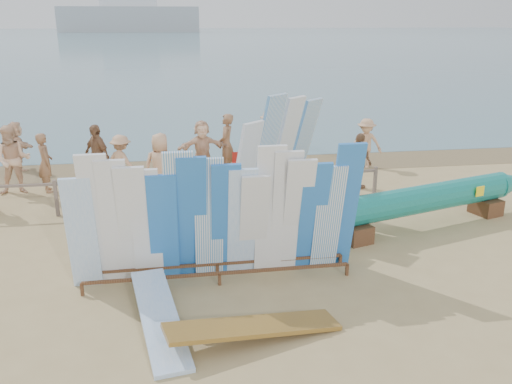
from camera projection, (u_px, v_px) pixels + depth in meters
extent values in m
plane|color=tan|center=(135.00, 263.00, 10.59)|extent=(160.00, 160.00, 0.00)
cube|color=slate|center=(167.00, 38.00, 131.01)|extent=(320.00, 240.00, 0.02)
cube|color=olive|center=(148.00, 167.00, 17.37)|extent=(40.00, 2.60, 0.01)
cube|color=#999EA3|center=(130.00, 19.00, 176.98)|extent=(45.00, 8.00, 8.00)
cube|color=#78655A|center=(140.00, 181.00, 13.17)|extent=(12.00, 0.06, 0.06)
cube|color=#78655A|center=(56.00, 198.00, 12.99)|extent=(0.08, 0.08, 0.90)
cube|color=#78655A|center=(141.00, 194.00, 13.28)|extent=(0.08, 0.08, 0.90)
cube|color=#78655A|center=(222.00, 191.00, 13.56)|extent=(0.08, 0.08, 0.90)
cube|color=#78655A|center=(300.00, 187.00, 13.85)|extent=(0.08, 0.08, 0.90)
cube|color=#78655A|center=(375.00, 183.00, 14.14)|extent=(0.08, 0.08, 0.90)
cube|color=brown|center=(219.00, 273.00, 9.66)|extent=(4.76, 0.11, 0.05)
cube|color=brown|center=(217.00, 264.00, 10.04)|extent=(4.76, 0.11, 0.05)
cube|color=#98C2F4|center=(82.00, 234.00, 9.23)|extent=(0.51, 0.46, 2.12)
cube|color=white|center=(98.00, 222.00, 9.22)|extent=(0.51, 0.63, 2.52)
cube|color=white|center=(116.00, 224.00, 9.28)|extent=(0.51, 0.65, 2.42)
cube|color=white|center=(134.00, 226.00, 9.34)|extent=(0.51, 0.74, 2.30)
cube|color=white|center=(146.00, 227.00, 9.38)|extent=(0.51, 0.61, 2.23)
cube|color=blue|center=(164.00, 229.00, 9.45)|extent=(0.51, 0.64, 2.13)
cube|color=white|center=(180.00, 217.00, 9.43)|extent=(0.51, 0.80, 2.53)
cube|color=blue|center=(192.00, 219.00, 9.48)|extent=(0.51, 0.79, 2.43)
cube|color=white|center=(209.00, 220.00, 9.53)|extent=(0.51, 0.62, 2.38)
cube|color=blue|center=(225.00, 222.00, 9.59)|extent=(0.51, 0.67, 2.27)
cube|color=#98C2F4|center=(242.00, 223.00, 9.65)|extent=(0.51, 0.66, 2.17)
cube|color=white|center=(254.00, 225.00, 9.70)|extent=(0.51, 0.74, 2.05)
cube|color=white|center=(270.00, 212.00, 9.67)|extent=(0.51, 0.52, 2.54)
cube|color=white|center=(285.00, 214.00, 9.74)|extent=(0.51, 0.57, 2.44)
cube|color=white|center=(297.00, 216.00, 9.79)|extent=(0.51, 0.73, 2.30)
cube|color=blue|center=(312.00, 218.00, 9.85)|extent=(0.51, 0.67, 2.22)
cube|color=white|center=(328.00, 219.00, 9.90)|extent=(0.51, 0.58, 2.14)
cube|color=blue|center=(344.00, 207.00, 9.89)|extent=(0.51, 0.72, 2.55)
cube|color=brown|center=(281.00, 212.00, 12.54)|extent=(1.69, 1.54, 0.07)
cube|color=brown|center=(264.00, 208.00, 12.83)|extent=(1.69, 1.54, 0.07)
cube|color=white|center=(244.00, 179.00, 11.61)|extent=(0.90, 0.90, 2.55)
cube|color=white|center=(264.00, 162.00, 12.04)|extent=(1.01, 1.03, 3.05)
cube|color=white|center=(282.00, 158.00, 12.57)|extent=(1.03, 1.04, 2.93)
cube|color=white|center=(299.00, 155.00, 13.11)|extent=(1.04, 1.06, 2.80)
cube|color=brown|center=(355.00, 233.00, 11.58)|extent=(0.71, 0.78, 0.39)
cube|color=brown|center=(486.00, 206.00, 13.20)|extent=(0.71, 0.78, 0.39)
cylinder|color=#178279|center=(427.00, 198.00, 12.24)|extent=(4.72, 2.03, 0.65)
cone|color=#178279|center=(318.00, 218.00, 11.02)|extent=(1.41, 0.96, 0.60)
cube|color=yellow|center=(480.00, 191.00, 12.48)|extent=(0.23, 0.09, 0.24)
cube|color=brown|center=(249.00, 229.00, 10.63)|extent=(0.84, 0.65, 0.05)
cube|color=white|center=(248.00, 218.00, 10.56)|extent=(0.41, 0.08, 0.36)
cube|color=#98C2F4|center=(160.00, 325.00, 8.45)|extent=(1.01, 2.75, 0.32)
cube|color=olive|center=(254.00, 339.00, 8.10)|extent=(2.74, 1.14, 0.42)
cube|color=#B31E13|center=(203.00, 192.00, 14.00)|extent=(0.57, 0.53, 0.05)
cube|color=#B31E13|center=(201.00, 180.00, 14.12)|extent=(0.52, 0.23, 0.50)
cube|color=#B31E13|center=(165.00, 190.00, 14.09)|extent=(0.69, 0.67, 0.05)
cube|color=#B31E13|center=(160.00, 178.00, 14.17)|extent=(0.53, 0.40, 0.52)
cube|color=#B31E13|center=(240.00, 175.00, 14.41)|extent=(0.61, 0.86, 0.58)
cube|color=#B31E13|center=(241.00, 159.00, 14.60)|extent=(0.50, 0.26, 0.36)
imported|color=#8C6042|center=(359.00, 161.00, 15.03)|extent=(0.73, 1.00, 1.57)
imported|color=beige|center=(274.00, 167.00, 14.37)|extent=(0.58, 0.86, 1.61)
imported|color=#8C6042|center=(227.00, 144.00, 16.39)|extent=(0.52, 0.74, 1.85)
imported|color=beige|center=(202.00, 148.00, 16.23)|extent=(1.62, 0.73, 1.69)
imported|color=tan|center=(161.00, 167.00, 14.08)|extent=(0.91, 0.52, 1.77)
imported|color=beige|center=(13.00, 160.00, 14.51)|extent=(0.95, 0.53, 1.88)
imported|color=tan|center=(122.00, 162.00, 14.96)|extent=(1.03, 0.94, 1.54)
imported|color=beige|center=(17.00, 146.00, 16.84)|extent=(1.22, 1.43, 1.54)
imported|color=#8C6042|center=(45.00, 163.00, 14.73)|extent=(0.52, 0.67, 1.63)
imported|color=tan|center=(366.00, 143.00, 17.14)|extent=(1.10, 0.84, 1.57)
imported|color=#8C6042|center=(97.00, 156.00, 15.18)|extent=(1.03, 1.08, 1.78)
imported|color=tan|center=(271.00, 139.00, 17.15)|extent=(0.66, 1.25, 1.84)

